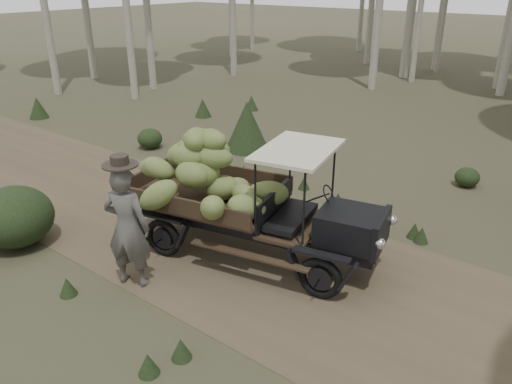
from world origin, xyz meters
TOP-DOWN VIEW (x-y plane):
  - ground at (0.00, 0.00)m, footprint 120.00×120.00m
  - dirt_track at (0.00, 0.00)m, footprint 70.00×4.00m
  - banana_truck at (-1.31, -0.10)m, footprint 4.64×2.67m
  - farmer at (-1.92, -1.78)m, footprint 0.84×0.70m
  - undergrowth at (0.57, -0.12)m, footprint 24.00×22.19m

SIDE VIEW (x-z plane):
  - ground at x=0.00m, z-range 0.00..0.00m
  - dirt_track at x=0.00m, z-range 0.00..0.01m
  - undergrowth at x=0.57m, z-range -0.18..1.20m
  - farmer at x=-1.92m, z-range -0.06..2.06m
  - banana_truck at x=-1.31m, z-range 0.17..2.36m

